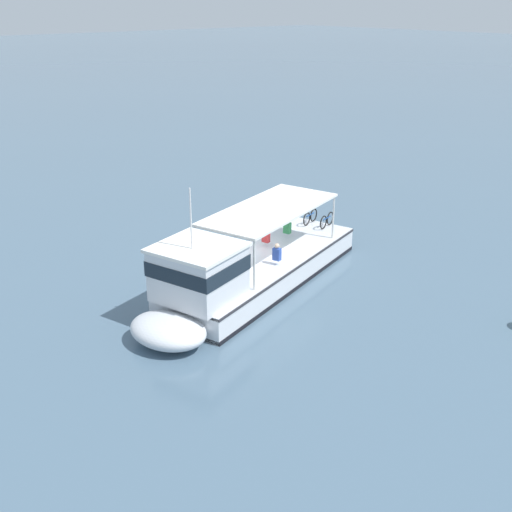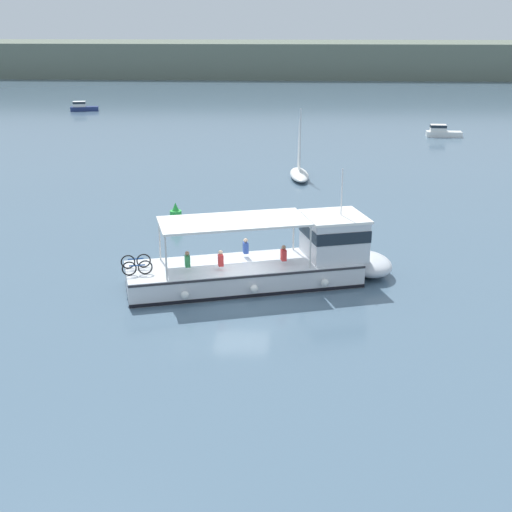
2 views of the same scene
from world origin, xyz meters
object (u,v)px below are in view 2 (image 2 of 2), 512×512
at_px(ferry_main, 277,262).
at_px(channel_buoy, 176,216).
at_px(motorboat_off_stern, 442,131).
at_px(motorboat_far_left, 82,107).
at_px(sailboat_near_starboard, 299,171).

relative_size(ferry_main, channel_buoy, 9.33).
xyz_separation_m(ferry_main, channel_buoy, (-6.33, 9.19, -0.45)).
bearing_deg(motorboat_off_stern, ferry_main, -110.62).
xyz_separation_m(ferry_main, motorboat_far_left, (-27.50, 61.42, -0.47)).
height_order(motorboat_far_left, sailboat_near_starboard, sailboat_near_starboard).
distance_m(ferry_main, motorboat_far_left, 67.30).
bearing_deg(motorboat_far_left, ferry_main, -65.88).
bearing_deg(ferry_main, sailboat_near_starboard, 87.04).
bearing_deg(sailboat_near_starboard, motorboat_far_left, 126.26).
relative_size(motorboat_off_stern, sailboat_near_starboard, 0.68).
relative_size(ferry_main, motorboat_far_left, 3.43).
height_order(sailboat_near_starboard, channel_buoy, sailboat_near_starboard).
height_order(ferry_main, motorboat_off_stern, ferry_main).
distance_m(motorboat_off_stern, sailboat_near_starboard, 25.40).
distance_m(motorboat_far_left, motorboat_off_stern, 47.41).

